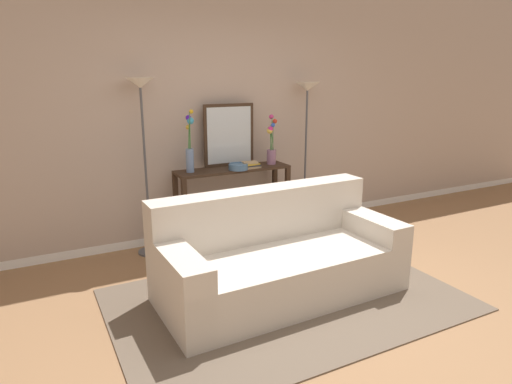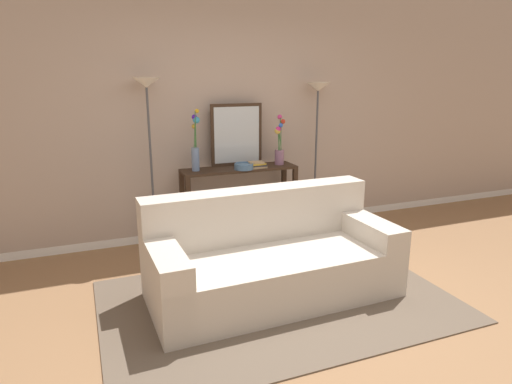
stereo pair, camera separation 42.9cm
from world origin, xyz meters
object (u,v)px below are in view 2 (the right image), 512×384
(couch, at_px, (271,260))
(floor_lamp_left, at_px, (148,117))
(vase_short_flowers, at_px, (279,147))
(fruit_bowl, at_px, (244,166))
(console_table, at_px, (239,191))
(floor_lamp_right, at_px, (317,115))
(vase_tall_flowers, at_px, (196,147))
(book_stack, at_px, (257,165))
(wall_mirror, at_px, (237,135))
(book_row_under_console, at_px, (216,237))

(couch, height_order, floor_lamp_left, floor_lamp_left)
(vase_short_flowers, bearing_deg, fruit_bowl, -167.57)
(console_table, xyz_separation_m, floor_lamp_right, (0.99, 0.05, 0.81))
(couch, bearing_deg, floor_lamp_right, 49.69)
(vase_tall_flowers, distance_m, book_stack, 0.70)
(floor_lamp_left, distance_m, wall_mirror, 1.01)
(vase_tall_flowers, bearing_deg, console_table, -2.51)
(floor_lamp_left, height_order, floor_lamp_right, floor_lamp_left)
(console_table, distance_m, fruit_bowl, 0.32)
(vase_short_flowers, xyz_separation_m, book_row_under_console, (-0.78, 0.00, -0.99))
(floor_lamp_right, bearing_deg, couch, -130.31)
(couch, relative_size, book_stack, 9.38)
(fruit_bowl, bearing_deg, floor_lamp_right, 8.86)
(console_table, bearing_deg, vase_tall_flowers, 177.49)
(couch, bearing_deg, fruit_bowl, 80.06)
(floor_lamp_right, distance_m, wall_mirror, 0.99)
(fruit_bowl, distance_m, book_row_under_console, 0.88)
(floor_lamp_right, distance_m, book_row_under_console, 1.84)
(floor_lamp_right, height_order, vase_tall_flowers, floor_lamp_right)
(wall_mirror, bearing_deg, book_stack, -57.21)
(couch, height_order, console_table, couch)
(floor_lamp_right, distance_m, vase_short_flowers, 0.61)
(floor_lamp_right, bearing_deg, book_row_under_console, -177.88)
(wall_mirror, height_order, fruit_bowl, wall_mirror)
(vase_short_flowers, bearing_deg, book_stack, -164.52)
(console_table, bearing_deg, couch, -98.50)
(vase_tall_flowers, distance_m, vase_short_flowers, 0.97)
(couch, height_order, vase_short_flowers, vase_short_flowers)
(wall_mirror, bearing_deg, floor_lamp_left, -174.45)
(floor_lamp_left, height_order, wall_mirror, floor_lamp_left)
(vase_tall_flowers, bearing_deg, fruit_bowl, -14.11)
(console_table, relative_size, vase_short_flowers, 2.29)
(couch, bearing_deg, book_stack, 73.55)
(couch, height_order, book_stack, book_stack)
(wall_mirror, relative_size, fruit_bowl, 3.30)
(book_row_under_console, bearing_deg, book_stack, -10.76)
(console_table, distance_m, floor_lamp_right, 1.28)
(fruit_bowl, bearing_deg, wall_mirror, 88.32)
(console_table, distance_m, floor_lamp_left, 1.28)
(couch, xyz_separation_m, book_stack, (0.38, 1.27, 0.56))
(wall_mirror, bearing_deg, couch, -98.60)
(book_row_under_console, bearing_deg, couch, -86.33)
(floor_lamp_left, bearing_deg, console_table, -2.84)
(floor_lamp_right, height_order, book_stack, floor_lamp_right)
(vase_tall_flowers, xyz_separation_m, vase_short_flowers, (0.97, -0.02, -0.05))
(fruit_bowl, bearing_deg, console_table, 99.03)
(wall_mirror, xyz_separation_m, book_stack, (0.15, -0.23, -0.31))
(book_stack, bearing_deg, fruit_bowl, -173.91)
(floor_lamp_left, distance_m, vase_short_flowers, 1.49)
(floor_lamp_left, xyz_separation_m, wall_mirror, (0.98, 0.10, -0.24))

